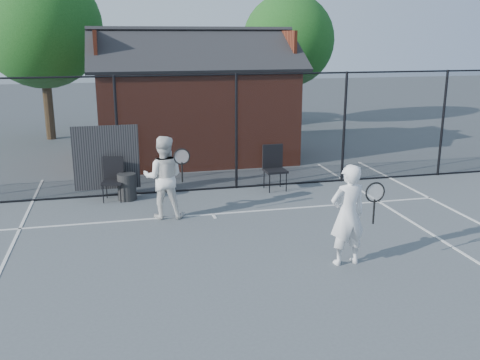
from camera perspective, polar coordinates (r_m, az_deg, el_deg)
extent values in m
plane|color=#4C5357|center=(9.39, 0.48, -9.45)|extent=(80.00, 80.00, 0.00)
cube|color=silver|center=(12.12, -2.89, -3.66)|extent=(11.00, 0.06, 0.01)
cube|color=silver|center=(11.98, -2.76, -3.88)|extent=(0.06, 0.30, 0.01)
cylinder|color=black|center=(13.51, -12.94, 4.49)|extent=(0.07, 0.07, 3.00)
cylinder|color=black|center=(13.85, -0.40, 5.12)|extent=(0.07, 0.07, 3.00)
cylinder|color=black|center=(14.80, 11.05, 5.49)|extent=(0.07, 0.07, 3.00)
cylinder|color=black|center=(16.25, 20.80, 5.64)|extent=(0.07, 0.07, 3.00)
cylinder|color=black|center=(13.48, -4.64, 11.10)|extent=(22.00, 0.04, 0.04)
cylinder|color=black|center=(14.00, -4.38, -0.99)|extent=(22.00, 0.04, 0.04)
cube|color=black|center=(13.66, -4.51, 4.94)|extent=(22.00, 3.00, 0.01)
cube|color=black|center=(13.59, -14.08, 2.32)|extent=(1.60, 0.04, 1.60)
cube|color=maroon|center=(17.64, -4.92, 7.24)|extent=(6.00, 4.00, 3.00)
cube|color=black|center=(16.49, -4.55, 13.78)|extent=(6.50, 2.36, 1.32)
cube|color=black|center=(18.47, -5.54, 13.90)|extent=(6.50, 2.36, 1.32)
cube|color=maroon|center=(17.30, -15.05, 13.39)|extent=(0.10, 2.80, 1.06)
cube|color=maroon|center=(18.15, 4.46, 13.90)|extent=(0.10, 2.80, 1.06)
cylinder|color=#332414|center=(22.09, -19.74, 7.37)|extent=(0.36, 0.36, 2.52)
sphere|color=#134313|center=(21.94, -20.44, 14.99)|extent=(4.48, 4.48, 4.48)
cylinder|color=#332414|center=(24.17, 5.05, 8.44)|extent=(0.36, 0.36, 2.23)
sphere|color=#134313|center=(24.01, 5.20, 14.63)|extent=(3.97, 3.97, 3.97)
imported|color=white|center=(9.46, 11.40, -3.68)|extent=(0.70, 0.50, 1.81)
torus|color=black|center=(9.13, 14.22, -1.28)|extent=(0.35, 0.03, 0.35)
cylinder|color=black|center=(9.23, 14.08, -3.29)|extent=(0.03, 0.03, 0.43)
imported|color=white|center=(11.80, -8.16, 0.29)|extent=(1.00, 0.85, 1.83)
torus|color=black|center=(11.36, -6.24, 2.50)|extent=(0.36, 0.03, 0.36)
cylinder|color=black|center=(11.44, -6.19, 0.83)|extent=(0.03, 0.03, 0.44)
cube|color=black|center=(13.33, -13.43, -0.02)|extent=(0.58, 0.60, 1.03)
cube|color=black|center=(13.90, 3.78, 1.22)|extent=(0.57, 0.59, 1.14)
cylinder|color=black|center=(13.38, -11.96, -0.71)|extent=(0.50, 0.50, 0.66)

